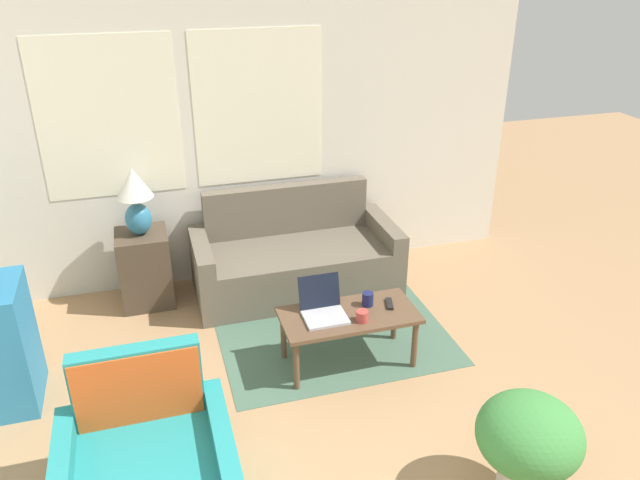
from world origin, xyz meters
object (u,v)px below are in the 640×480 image
object	(u,v)px
armchair	(149,477)
tv_remote	(389,304)
laptop	(323,308)
cup_navy	(368,299)
couch	(295,259)
coffee_table	(349,320)
cup_yellow	(362,316)
table_lamp	(135,197)
potted_plant	(528,440)

from	to	relation	value
armchair	tv_remote	world-z (taller)	armchair
armchair	laptop	xyz separation A→B (m)	(1.27, 1.04, 0.20)
armchair	cup_navy	bearing A→B (deg)	33.34
couch	laptop	xyz separation A→B (m)	(-0.09, -1.17, 0.21)
coffee_table	couch	bearing A→B (deg)	94.45
armchair	coffee_table	distance (m)	1.77
cup_yellow	tv_remote	world-z (taller)	cup_yellow
cup_yellow	laptop	bearing A→B (deg)	146.63
table_lamp	coffee_table	bearing A→B (deg)	-43.68
couch	cup_navy	bearing A→B (deg)	-77.07
cup_navy	tv_remote	size ratio (longest dim) A/B	0.66
laptop	potted_plant	world-z (taller)	laptop
cup_navy	armchair	bearing A→B (deg)	-146.66
table_lamp	potted_plant	world-z (taller)	table_lamp
cup_navy	table_lamp	bearing A→B (deg)	141.12
table_lamp	couch	bearing A→B (deg)	-4.64
table_lamp	tv_remote	bearing A→B (deg)	-37.17
laptop	coffee_table	bearing A→B (deg)	-12.69
armchair	tv_remote	bearing A→B (deg)	29.96
coffee_table	cup_navy	distance (m)	0.21
cup_navy	couch	bearing A→B (deg)	102.93
cup_navy	cup_yellow	world-z (taller)	cup_navy
armchair	cup_navy	xyz separation A→B (m)	(1.62, 1.07, 0.19)
table_lamp	potted_plant	xyz separation A→B (m)	(1.89, -2.78, -0.55)
coffee_table	potted_plant	distance (m)	1.55
cup_navy	cup_yellow	bearing A→B (deg)	-120.70
coffee_table	cup_yellow	world-z (taller)	cup_yellow
armchair	laptop	size ratio (longest dim) A/B	2.87
cup_navy	potted_plant	distance (m)	1.57
laptop	potted_plant	distance (m)	1.66
potted_plant	cup_navy	bearing A→B (deg)	102.67
table_lamp	coffee_table	world-z (taller)	table_lamp
potted_plant	laptop	bearing A→B (deg)	114.79
table_lamp	cup_navy	bearing A→B (deg)	-38.88
laptop	tv_remote	distance (m)	0.51
table_lamp	laptop	xyz separation A→B (m)	(1.19, -1.27, -0.49)
armchair	coffee_table	size ratio (longest dim) A/B	0.92
table_lamp	coffee_table	size ratio (longest dim) A/B	0.57
armchair	potted_plant	size ratio (longest dim) A/B	1.34
table_lamp	cup_navy	size ratio (longest dim) A/B	5.52
couch	tv_remote	distance (m)	1.26
armchair	potted_plant	bearing A→B (deg)	-13.29
potted_plant	tv_remote	bearing A→B (deg)	97.26
laptop	cup_navy	xyz separation A→B (m)	(0.35, 0.03, -0.01)
laptop	cup_yellow	bearing A→B (deg)	-33.37
coffee_table	tv_remote	bearing A→B (deg)	4.71
coffee_table	cup_yellow	size ratio (longest dim) A/B	11.38
tv_remote	potted_plant	distance (m)	1.50
table_lamp	potted_plant	size ratio (longest dim) A/B	0.84
armchair	potted_plant	xyz separation A→B (m)	(1.97, -0.46, 0.14)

